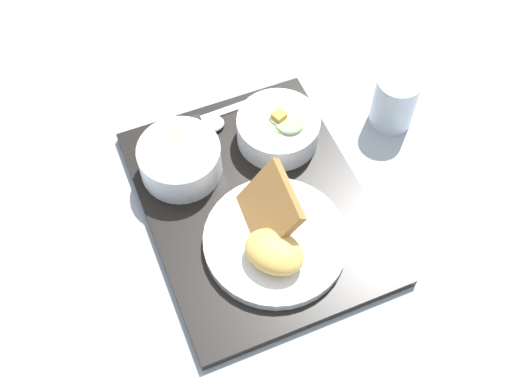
# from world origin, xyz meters

# --- Properties ---
(ground_plane) EXTENTS (4.00, 4.00, 0.00)m
(ground_plane) POSITION_xyz_m (0.00, 0.00, 0.00)
(ground_plane) COLOR #99A3AD
(serving_tray) EXTENTS (0.42, 0.33, 0.02)m
(serving_tray) POSITION_xyz_m (0.00, 0.00, 0.01)
(serving_tray) COLOR black
(serving_tray) RESTS_ON ground_plane
(bowl_salad) EXTENTS (0.13, 0.13, 0.06)m
(bowl_salad) POSITION_xyz_m (-0.10, 0.08, 0.04)
(bowl_salad) COLOR silver
(bowl_salad) RESTS_ON serving_tray
(bowl_soup) EXTENTS (0.13, 0.13, 0.06)m
(bowl_soup) POSITION_xyz_m (-0.10, -0.09, 0.05)
(bowl_soup) COLOR silver
(bowl_soup) RESTS_ON serving_tray
(plate_main) EXTENTS (0.21, 0.21, 0.09)m
(plate_main) POSITION_xyz_m (0.08, -0.00, 0.04)
(plate_main) COLOR silver
(plate_main) RESTS_ON serving_tray
(knife) EXTENTS (0.02, 0.20, 0.01)m
(knife) POSITION_xyz_m (-0.18, -0.04, 0.02)
(knife) COLOR silver
(knife) RESTS_ON serving_tray
(spoon) EXTENTS (0.04, 0.14, 0.01)m
(spoon) POSITION_xyz_m (-0.17, -0.03, 0.02)
(spoon) COLOR silver
(spoon) RESTS_ON serving_tray
(glass_water) EXTENTS (0.07, 0.07, 0.10)m
(glass_water) POSITION_xyz_m (-0.08, 0.28, 0.04)
(glass_water) COLOR silver
(glass_water) RESTS_ON ground_plane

